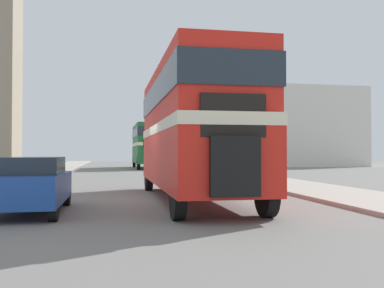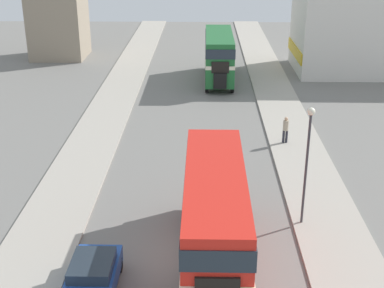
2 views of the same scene
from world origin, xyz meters
name	(u,v)px [view 2 (image 2 of 2)]	position (x,y,z in m)	size (l,w,h in m)	color
ground_plane	(188,258)	(0.00, 0.00, 0.00)	(120.00, 120.00, 0.00)	slate
sidewalk_right	(343,258)	(6.75, 0.00, 0.06)	(3.50, 120.00, 0.12)	#A8A093
sidewalk_left	(35,254)	(-6.75, 0.00, 0.06)	(3.50, 120.00, 0.12)	#A8A093
double_decker_bus	(215,211)	(1.12, -0.44, 2.58)	(2.52, 10.12, 4.32)	red
bus_distant	(219,53)	(2.00, 28.46, 2.58)	(2.49, 9.68, 4.33)	#1E602D
car_parked_near	(92,278)	(-3.67, -2.54, 0.76)	(1.84, 3.91, 1.47)	#1E479E
pedestrian_walking	(286,128)	(6.02, 13.11, 1.13)	(0.36, 0.36, 1.78)	#282833
street_lamp	(308,149)	(5.43, 2.94, 3.96)	(0.36, 0.36, 5.86)	#38383D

